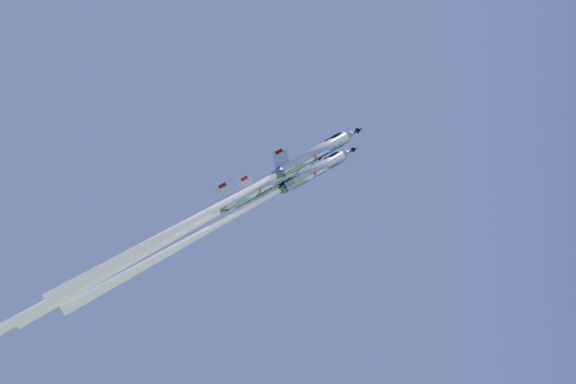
% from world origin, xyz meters
% --- Properties ---
extents(jet_lead, '(33.53, 20.99, 33.45)m').
position_xyz_m(jet_lead, '(-8.29, -3.52, 80.46)').
color(jet_lead, silver).
extents(jet_left, '(35.96, 22.50, 35.76)m').
position_xyz_m(jet_left, '(-15.69, -0.08, 79.49)').
color(jet_left, silver).
extents(jet_right, '(32.89, 20.57, 32.60)m').
position_xyz_m(jet_right, '(-6.25, -12.09, 81.55)').
color(jet_right, silver).
extents(jet_slot, '(43.74, 27.51, 44.92)m').
position_xyz_m(jet_slot, '(-21.37, -10.72, 73.77)').
color(jet_slot, silver).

